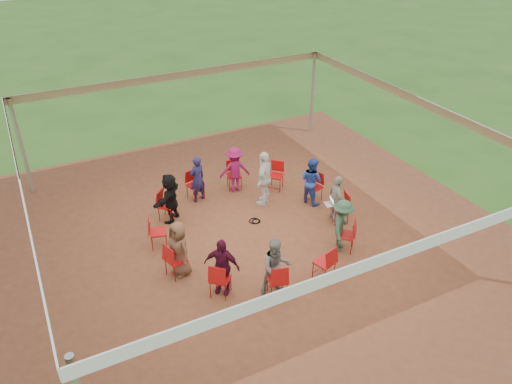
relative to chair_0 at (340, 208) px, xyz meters
name	(u,v)px	position (x,y,z in m)	size (l,w,h in m)	color
ground	(252,233)	(-2.39, 0.58, -0.45)	(80.00, 80.00, 0.00)	#2C5B1C
dirt_patch	(252,233)	(-2.39, 0.58, -0.44)	(13.00, 13.00, 0.00)	brown
tent	(252,154)	(-2.39, 0.58, 1.92)	(10.33, 10.33, 3.00)	#B2B2B7
chair_0	(340,208)	(0.00, 0.00, 0.00)	(0.42, 0.44, 0.90)	#AC0E0E
chair_1	(314,187)	(-0.03, 1.27, 0.00)	(0.42, 0.44, 0.90)	#AC0E0E
chair_2	(276,176)	(-0.70, 2.36, 0.00)	(0.42, 0.44, 0.90)	#AC0E0E
chair_3	(234,176)	(-1.82, 2.97, 0.00)	(0.42, 0.44, 0.90)	#AC0E0E
chair_4	(195,186)	(-3.09, 2.94, 0.00)	(0.42, 0.44, 0.90)	#AC0E0E
chair_5	(167,205)	(-4.18, 2.27, 0.00)	(0.42, 0.44, 0.90)	#AC0E0E
chair_6	(158,232)	(-4.79, 1.15, 0.00)	(0.42, 0.44, 0.90)	#AC0E0E
chair_7	(176,260)	(-4.75, -0.12, 0.00)	(0.42, 0.44, 0.90)	#AC0E0E
chair_8	(220,279)	(-4.09, -1.21, 0.00)	(0.42, 0.44, 0.90)	#AC0E0E
chair_9	(277,280)	(-2.97, -1.82, 0.00)	(0.42, 0.44, 0.90)	#AC0E0E
chair_10	(324,263)	(-1.70, -1.78, 0.00)	(0.42, 0.44, 0.90)	#AC0E0E
chair_11	(346,235)	(-0.61, -1.12, 0.00)	(0.42, 0.44, 0.90)	#AC0E0E
person_seated_0	(336,200)	(-0.12, 0.03, 0.27)	(0.84, 0.43, 1.43)	#A4A290
person_seated_1	(311,181)	(-0.15, 1.24, 0.27)	(0.69, 0.40, 1.43)	#234199
person_seated_2	(235,170)	(-1.84, 2.85, 0.27)	(0.92, 0.46, 1.43)	maroon
person_seated_3	(197,179)	(-3.06, 2.82, 0.27)	(0.52, 0.34, 1.43)	#1C1944
person_seated_4	(170,198)	(-4.09, 2.19, 0.27)	(1.32, 0.49, 1.43)	black
person_seated_5	(179,249)	(-4.64, -0.09, 0.27)	(0.70, 0.39, 1.43)	brown
person_seated_6	(222,266)	(-4.01, -1.12, 0.27)	(0.84, 0.43, 1.43)	#470E25
person_seated_7	(276,267)	(-2.94, -1.70, 0.27)	(0.69, 0.40, 1.43)	slate
person_seated_8	(342,226)	(-0.70, -1.04, 0.27)	(0.92, 0.46, 1.43)	#2B5037
standing_person	(264,178)	(-1.39, 1.79, 0.39)	(0.98, 0.50, 1.67)	silver
cable_coil	(255,221)	(-2.07, 1.05, -0.43)	(0.32, 0.32, 0.03)	black
laptop	(330,202)	(-0.28, 0.07, 0.22)	(0.29, 0.33, 0.20)	#B7B7BC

